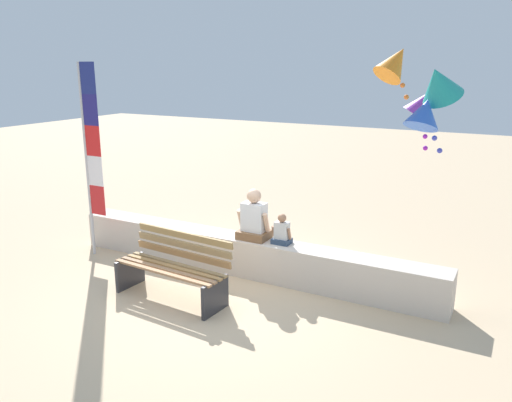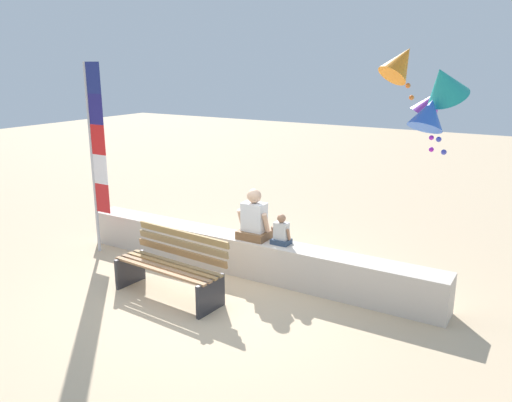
{
  "view_description": "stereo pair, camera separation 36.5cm",
  "coord_description": "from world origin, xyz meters",
  "px_view_note": "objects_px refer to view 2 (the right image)",
  "views": [
    {
      "loc": [
        3.64,
        -5.57,
        3.14
      ],
      "look_at": [
        0.19,
        0.89,
        1.17
      ],
      "focal_mm": 36.04,
      "sensor_mm": 36.0,
      "label": 1
    },
    {
      "loc": [
        3.96,
        -5.39,
        3.14
      ],
      "look_at": [
        0.19,
        0.89,
        1.17
      ],
      "focal_mm": 36.04,
      "sensor_mm": 36.0,
      "label": 2
    }
  ],
  "objects_px": {
    "flag_banner": "(96,148)",
    "kite_teal": "(444,84)",
    "kite_purple": "(432,104)",
    "person_adult": "(254,219)",
    "kite_blue": "(429,114)",
    "kite_orange": "(401,62)",
    "person_child": "(281,232)",
    "park_bench": "(172,267)"
  },
  "relations": [
    {
      "from": "kite_orange",
      "to": "flag_banner",
      "type": "bearing_deg",
      "value": -146.95
    },
    {
      "from": "person_child",
      "to": "kite_orange",
      "type": "distance_m",
      "value": 3.38
    },
    {
      "from": "kite_teal",
      "to": "flag_banner",
      "type": "bearing_deg",
      "value": -153.48
    },
    {
      "from": "person_adult",
      "to": "kite_purple",
      "type": "bearing_deg",
      "value": 55.27
    },
    {
      "from": "park_bench",
      "to": "kite_purple",
      "type": "xyz_separation_m",
      "value": [
        2.45,
        3.91,
        2.07
      ]
    },
    {
      "from": "flag_banner",
      "to": "kite_orange",
      "type": "height_order",
      "value": "kite_orange"
    },
    {
      "from": "kite_blue",
      "to": "kite_teal",
      "type": "xyz_separation_m",
      "value": [
        0.13,
        0.23,
        0.44
      ]
    },
    {
      "from": "park_bench",
      "to": "kite_blue",
      "type": "relative_size",
      "value": 1.9
    },
    {
      "from": "flag_banner",
      "to": "kite_purple",
      "type": "relative_size",
      "value": 2.86
    },
    {
      "from": "kite_purple",
      "to": "kite_blue",
      "type": "bearing_deg",
      "value": -79.3
    },
    {
      "from": "flag_banner",
      "to": "kite_teal",
      "type": "xyz_separation_m",
      "value": [
        4.89,
        2.44,
        1.05
      ]
    },
    {
      "from": "park_bench",
      "to": "kite_teal",
      "type": "bearing_deg",
      "value": 48.55
    },
    {
      "from": "kite_blue",
      "to": "kite_purple",
      "type": "xyz_separation_m",
      "value": [
        -0.19,
        1.0,
        0.09
      ]
    },
    {
      "from": "person_child",
      "to": "kite_teal",
      "type": "xyz_separation_m",
      "value": [
        1.72,
        1.91,
        2.1
      ]
    },
    {
      "from": "person_adult",
      "to": "kite_orange",
      "type": "bearing_deg",
      "value": 56.43
    },
    {
      "from": "kite_purple",
      "to": "kite_teal",
      "type": "relative_size",
      "value": 1.11
    },
    {
      "from": "kite_blue",
      "to": "kite_orange",
      "type": "relative_size",
      "value": 0.94
    },
    {
      "from": "person_child",
      "to": "flag_banner",
      "type": "relative_size",
      "value": 0.14
    },
    {
      "from": "person_adult",
      "to": "kite_teal",
      "type": "relative_size",
      "value": 0.78
    },
    {
      "from": "person_child",
      "to": "kite_teal",
      "type": "relative_size",
      "value": 0.46
    },
    {
      "from": "kite_blue",
      "to": "kite_orange",
      "type": "xyz_separation_m",
      "value": [
        -0.61,
        0.49,
        0.75
      ]
    },
    {
      "from": "flag_banner",
      "to": "kite_teal",
      "type": "bearing_deg",
      "value": 26.52
    },
    {
      "from": "person_adult",
      "to": "kite_purple",
      "type": "xyz_separation_m",
      "value": [
        1.86,
        2.68,
        1.62
      ]
    },
    {
      "from": "person_child",
      "to": "flag_banner",
      "type": "xyz_separation_m",
      "value": [
        -3.17,
        -0.53,
        1.05
      ]
    },
    {
      "from": "person_adult",
      "to": "kite_teal",
      "type": "distance_m",
      "value": 3.5
    },
    {
      "from": "flag_banner",
      "to": "kite_purple",
      "type": "bearing_deg",
      "value": 35.13
    },
    {
      "from": "kite_teal",
      "to": "kite_blue",
      "type": "bearing_deg",
      "value": -120.4
    },
    {
      "from": "flag_banner",
      "to": "kite_blue",
      "type": "height_order",
      "value": "flag_banner"
    },
    {
      "from": "park_bench",
      "to": "kite_orange",
      "type": "xyz_separation_m",
      "value": [
        2.03,
        3.39,
        2.74
      ]
    },
    {
      "from": "flag_banner",
      "to": "kite_blue",
      "type": "relative_size",
      "value": 3.57
    },
    {
      "from": "person_adult",
      "to": "park_bench",
      "type": "bearing_deg",
      "value": -115.63
    },
    {
      "from": "kite_blue",
      "to": "kite_orange",
      "type": "bearing_deg",
      "value": 141.42
    },
    {
      "from": "person_child",
      "to": "kite_blue",
      "type": "relative_size",
      "value": 0.51
    },
    {
      "from": "person_adult",
      "to": "kite_purple",
      "type": "relative_size",
      "value": 0.7
    },
    {
      "from": "kite_blue",
      "to": "kite_teal",
      "type": "bearing_deg",
      "value": 59.6
    },
    {
      "from": "person_adult",
      "to": "kite_purple",
      "type": "height_order",
      "value": "kite_purple"
    },
    {
      "from": "kite_blue",
      "to": "person_adult",
      "type": "bearing_deg",
      "value": -140.66
    },
    {
      "from": "person_child",
      "to": "kite_teal",
      "type": "distance_m",
      "value": 3.31
    },
    {
      "from": "person_adult",
      "to": "kite_blue",
      "type": "relative_size",
      "value": 0.87
    },
    {
      "from": "person_child",
      "to": "kite_blue",
      "type": "bearing_deg",
      "value": 46.67
    },
    {
      "from": "kite_orange",
      "to": "park_bench",
      "type": "bearing_deg",
      "value": -120.84
    },
    {
      "from": "kite_blue",
      "to": "kite_purple",
      "type": "height_order",
      "value": "kite_purple"
    }
  ]
}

